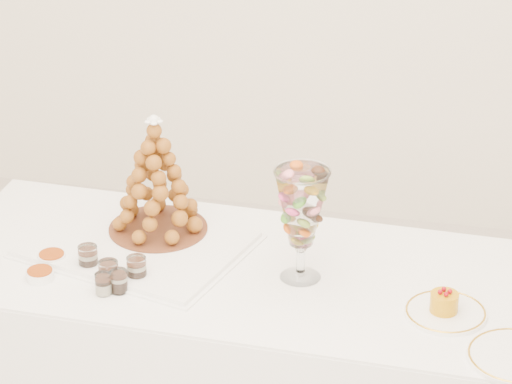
# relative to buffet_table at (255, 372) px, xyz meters

# --- Properties ---
(buffet_table) EXTENTS (1.85, 0.79, 0.70)m
(buffet_table) POSITION_rel_buffet_table_xyz_m (0.00, 0.00, 0.00)
(buffet_table) COLOR white
(buffet_table) RESTS_ON ground
(lace_tray) EXTENTS (0.69, 0.59, 0.02)m
(lace_tray) POSITION_rel_buffet_table_xyz_m (-0.37, 0.05, 0.36)
(lace_tray) COLOR white
(lace_tray) RESTS_ON buffet_table
(macaron_vase) EXTENTS (0.15, 0.15, 0.33)m
(macaron_vase) POSITION_rel_buffet_table_xyz_m (0.13, -0.01, 0.56)
(macaron_vase) COLOR white
(macaron_vase) RESTS_ON buffet_table
(cake_plate) EXTENTS (0.22, 0.22, 0.01)m
(cake_plate) POSITION_rel_buffet_table_xyz_m (0.54, -0.11, 0.35)
(cake_plate) COLOR white
(cake_plate) RESTS_ON buffet_table
(verrine_a) EXTENTS (0.06, 0.06, 0.07)m
(verrine_a) POSITION_rel_buffet_table_xyz_m (-0.46, -0.10, 0.39)
(verrine_a) COLOR white
(verrine_a) RESTS_ON buffet_table
(verrine_b) EXTENTS (0.07, 0.07, 0.07)m
(verrine_b) POSITION_rel_buffet_table_xyz_m (-0.37, -0.17, 0.39)
(verrine_b) COLOR white
(verrine_b) RESTS_ON buffet_table
(verrine_c) EXTENTS (0.06, 0.06, 0.07)m
(verrine_c) POSITION_rel_buffet_table_xyz_m (-0.31, -0.13, 0.39)
(verrine_c) COLOR white
(verrine_c) RESTS_ON buffet_table
(verrine_d) EXTENTS (0.05, 0.05, 0.06)m
(verrine_d) POSITION_rel_buffet_table_xyz_m (-0.38, -0.21, 0.38)
(verrine_d) COLOR white
(verrine_d) RESTS_ON buffet_table
(verrine_e) EXTENTS (0.06, 0.06, 0.07)m
(verrine_e) POSITION_rel_buffet_table_xyz_m (-0.34, -0.19, 0.38)
(verrine_e) COLOR white
(verrine_e) RESTS_ON buffet_table
(ramekin_back) EXTENTS (0.08, 0.08, 0.03)m
(ramekin_back) POSITION_rel_buffet_table_xyz_m (-0.58, -0.08, 0.36)
(ramekin_back) COLOR white
(ramekin_back) RESTS_ON buffet_table
(ramekin_front) EXTENTS (0.08, 0.08, 0.02)m
(ramekin_front) POSITION_rel_buffet_table_xyz_m (-0.57, -0.18, 0.36)
(ramekin_front) COLOR white
(ramekin_front) RESTS_ON buffet_table
(croquembouche) EXTENTS (0.30, 0.30, 0.37)m
(croquembouche) POSITION_rel_buffet_table_xyz_m (-0.33, 0.14, 0.55)
(croquembouche) COLOR #5E2F18
(croquembouche) RESTS_ON lace_tray
(mousse_cake) EXTENTS (0.08, 0.08, 0.07)m
(mousse_cake) POSITION_rel_buffet_table_xyz_m (0.54, -0.11, 0.39)
(mousse_cake) COLOR #C28409
(mousse_cake) RESTS_ON cake_plate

